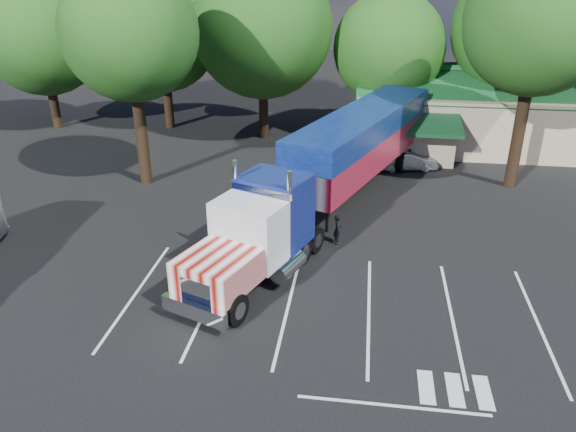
# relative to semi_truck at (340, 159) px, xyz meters

# --- Properties ---
(ground) EXTENTS (120.00, 120.00, 0.00)m
(ground) POSITION_rel_semi_truck_xyz_m (-1.40, -3.96, -2.79)
(ground) COLOR black
(ground) RESTS_ON ground
(event_hall) EXTENTS (24.20, 14.12, 5.55)m
(event_hall) POSITION_rel_semi_truck_xyz_m (12.33, 13.85, -0.58)
(event_hall) COLOR tan
(event_hall) RESTS_ON ground
(tree_row_a) EXTENTS (9.00, 9.00, 11.68)m
(tree_row_a) POSITION_rel_semi_truck_xyz_m (-23.40, 12.54, 4.37)
(tree_row_a) COLOR black
(tree_row_a) RESTS_ON ground
(tree_row_b) EXTENTS (8.40, 8.40, 11.35)m
(tree_row_b) POSITION_rel_semi_truck_xyz_m (-14.40, 13.84, 4.35)
(tree_row_b) COLOR black
(tree_row_b) RESTS_ON ground
(tree_row_c) EXTENTS (10.00, 10.00, 13.05)m
(tree_row_c) POSITION_rel_semi_truck_xyz_m (-6.40, 12.24, 5.25)
(tree_row_c) COLOR black
(tree_row_c) RESTS_ON ground
(tree_row_d) EXTENTS (8.00, 8.00, 10.60)m
(tree_row_d) POSITION_rel_semi_truck_xyz_m (2.60, 13.54, 3.80)
(tree_row_d) COLOR black
(tree_row_d) RESTS_ON ground
(tree_row_e) EXTENTS (9.60, 9.60, 12.90)m
(tree_row_e) POSITION_rel_semi_truck_xyz_m (11.60, 14.04, 5.30)
(tree_row_e) COLOR black
(tree_row_e) RESTS_ON ground
(tree_near_left) EXTENTS (7.60, 7.60, 12.65)m
(tree_near_left) POSITION_rel_semi_truck_xyz_m (-11.90, 2.04, 6.02)
(tree_near_left) COLOR black
(tree_near_left) RESTS_ON ground
(tree_near_right) EXTENTS (8.00, 8.00, 13.50)m
(tree_near_right) POSITION_rel_semi_truck_xyz_m (10.10, 4.54, 6.67)
(tree_near_right) COLOR black
(tree_near_right) RESTS_ON ground
(semi_truck) EXTENTS (11.27, 22.93, 4.93)m
(semi_truck) POSITION_rel_semi_truck_xyz_m (0.00, 0.00, 0.00)
(semi_truck) COLOR black
(semi_truck) RESTS_ON ground
(woman) EXTENTS (0.36, 0.55, 1.49)m
(woman) POSITION_rel_semi_truck_xyz_m (0.20, -4.34, -2.04)
(woman) COLOR black
(woman) RESTS_ON ground
(bicycle) EXTENTS (0.90, 1.93, 0.98)m
(bicycle) POSITION_rel_semi_truck_xyz_m (0.40, 4.04, -2.30)
(bicycle) COLOR black
(bicycle) RESTS_ON ground
(silver_sedan) EXTENTS (3.90, 1.97, 1.23)m
(silver_sedan) POSITION_rel_semi_truck_xyz_m (4.08, 6.54, -2.17)
(silver_sedan) COLOR #9FA2A7
(silver_sedan) RESTS_ON ground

